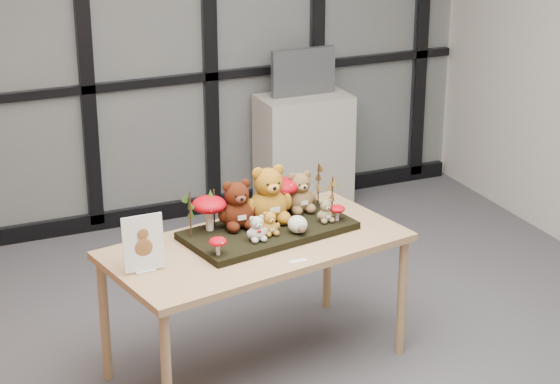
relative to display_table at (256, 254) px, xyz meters
name	(u,v)px	position (x,y,z in m)	size (l,w,h in m)	color
floor	(293,382)	(0.11, -0.25, -0.67)	(5.00, 5.00, 0.00)	#57575C
room_shell	(294,76)	(0.11, -0.25, 1.01)	(5.00, 5.00, 5.00)	#BBB9B1
glass_partition	(148,31)	(0.11, 2.22, 0.75)	(4.90, 0.06, 2.78)	#2D383F
display_table	(256,254)	(0.00, 0.00, 0.00)	(1.69, 1.06, 0.73)	tan
diorama_tray	(268,231)	(0.10, 0.08, 0.09)	(0.90, 0.45, 0.04)	black
bear_pooh_yellow	(268,191)	(0.14, 0.16, 0.28)	(0.26, 0.24, 0.35)	#A26917
bear_brown_medium	(237,201)	(-0.05, 0.16, 0.25)	(0.22, 0.20, 0.29)	#411609
bear_tan_back	(300,189)	(0.35, 0.23, 0.23)	(0.19, 0.17, 0.25)	brown
bear_small_yellow	(270,221)	(0.07, -0.01, 0.18)	(0.11, 0.10, 0.14)	#B57D26
bear_white_bow	(257,227)	(-0.02, -0.05, 0.18)	(0.12, 0.10, 0.15)	beige
bear_beige_small	(326,209)	(0.42, 0.03, 0.17)	(0.11, 0.10, 0.14)	olive
plush_cream_hedgehog	(298,223)	(0.22, -0.05, 0.16)	(0.08, 0.07, 0.10)	beige
mushroom_back_left	(209,212)	(-0.19, 0.17, 0.21)	(0.18, 0.18, 0.20)	#A3050F
mushroom_back_right	(281,194)	(0.25, 0.25, 0.22)	(0.20, 0.20, 0.22)	#A3050F
mushroom_front_left	(218,245)	(-0.26, -0.14, 0.16)	(0.09, 0.09, 0.10)	#A3050F
mushroom_front_right	(337,212)	(0.48, 0.02, 0.15)	(0.09, 0.09, 0.10)	#A3050F
sprig_green_far_left	(190,215)	(-0.32, 0.12, 0.23)	(0.05, 0.05, 0.25)	#18380C
sprig_green_mid_left	(214,208)	(-0.16, 0.20, 0.21)	(0.05, 0.05, 0.21)	#18380C
sprig_dry_far_right	(318,185)	(0.48, 0.25, 0.23)	(0.05, 0.05, 0.25)	brown
sprig_dry_mid_right	(332,195)	(0.51, 0.14, 0.21)	(0.05, 0.05, 0.21)	brown
sprig_green_centre	(243,202)	(0.02, 0.24, 0.20)	(0.05, 0.05, 0.19)	#18380C
sign_holder	(143,246)	(-0.63, -0.10, 0.20)	(0.21, 0.06, 0.29)	silver
label_card	(298,261)	(0.11, -0.30, 0.07)	(0.09, 0.03, 0.00)	white
cabinet	(304,153)	(1.19, 1.99, -0.22)	(0.67, 0.39, 0.89)	#ADA79A
monitor	(303,72)	(1.19, 2.01, 0.40)	(0.49, 0.05, 0.35)	#474A4F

